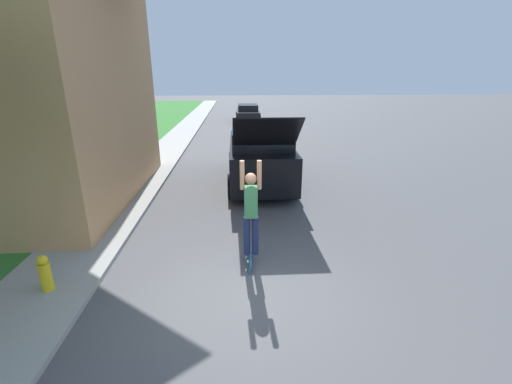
% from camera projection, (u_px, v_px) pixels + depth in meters
% --- Properties ---
extents(ground_plane, '(120.00, 120.00, 0.00)m').
position_uv_depth(ground_plane, '(246.00, 299.00, 5.95)').
color(ground_plane, '#49494C').
extents(sidewalk, '(1.80, 80.00, 0.10)m').
position_uv_depth(sidewalk, '(132.00, 190.00, 11.39)').
color(sidewalk, gray).
rests_on(sidewalk, ground_plane).
extents(suv_parked, '(2.20, 5.88, 2.70)m').
position_uv_depth(suv_parked, '(260.00, 153.00, 11.99)').
color(suv_parked, black).
rests_on(suv_parked, ground_plane).
extents(car_down_street, '(1.92, 4.43, 1.38)m').
position_uv_depth(car_down_street, '(248.00, 113.00, 27.87)').
color(car_down_street, black).
rests_on(car_down_street, ground_plane).
extents(skateboarder, '(0.41, 0.22, 1.94)m').
position_uv_depth(skateboarder, '(251.00, 208.00, 6.59)').
color(skateboarder, '#192347').
rests_on(skateboarder, ground_plane).
extents(skateboard, '(0.15, 0.82, 0.25)m').
position_uv_depth(skateboard, '(249.00, 260.00, 7.00)').
color(skateboard, '#236B99').
rests_on(skateboard, ground_plane).
extents(fire_hydrant, '(0.20, 0.20, 0.68)m').
position_uv_depth(fire_hydrant, '(45.00, 273.00, 5.94)').
color(fire_hydrant, gold).
rests_on(fire_hydrant, sidewalk).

